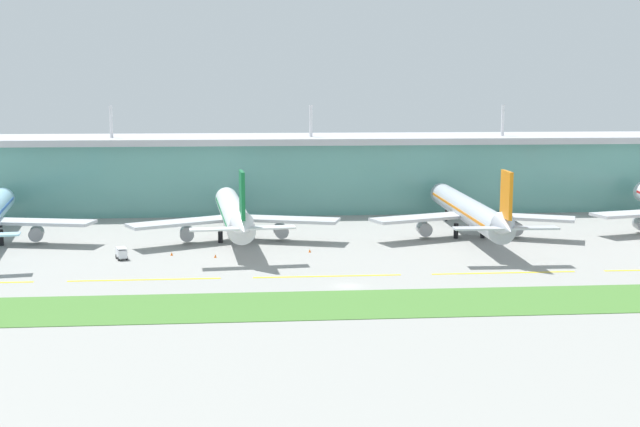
# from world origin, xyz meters

# --- Properties ---
(ground_plane) EXTENTS (600.00, 600.00, 0.00)m
(ground_plane) POSITION_xyz_m (0.00, 0.00, 0.00)
(ground_plane) COLOR gray
(terminal_building) EXTENTS (288.00, 34.00, 30.55)m
(terminal_building) POSITION_xyz_m (-0.00, 96.70, 10.98)
(terminal_building) COLOR #5B9E93
(terminal_building) RESTS_ON ground
(airliner_near_middle) EXTENTS (48.60, 62.16, 18.90)m
(airliner_near_middle) POSITION_xyz_m (-21.31, 45.81, 6.45)
(airliner_near_middle) COLOR silver
(airliner_near_middle) RESTS_ON ground
(airliner_far_middle) EXTENTS (48.78, 70.99, 18.90)m
(airliner_far_middle) POSITION_xyz_m (34.23, 46.27, 6.46)
(airliner_far_middle) COLOR #ADB2BC
(airliner_far_middle) RESTS_ON ground
(taxiway_stripe_mid_west) EXTENTS (28.00, 0.70, 0.04)m
(taxiway_stripe_mid_west) POSITION_xyz_m (-37.00, 7.97, 0.02)
(taxiway_stripe_mid_west) COLOR yellow
(taxiway_stripe_mid_west) RESTS_ON ground
(taxiway_stripe_centre) EXTENTS (28.00, 0.70, 0.04)m
(taxiway_stripe_centre) POSITION_xyz_m (-3.00, 7.97, 0.02)
(taxiway_stripe_centre) COLOR yellow
(taxiway_stripe_centre) RESTS_ON ground
(taxiway_stripe_mid_east) EXTENTS (28.00, 0.70, 0.04)m
(taxiway_stripe_mid_east) POSITION_xyz_m (31.00, 7.97, 0.02)
(taxiway_stripe_mid_east) COLOR yellow
(taxiway_stripe_mid_east) RESTS_ON ground
(grass_verge) EXTENTS (300.00, 18.00, 0.10)m
(grass_verge) POSITION_xyz_m (0.00, -12.52, 0.05)
(grass_verge) COLOR #477A33
(grass_verge) RESTS_ON ground
(baggage_cart) EXTENTS (2.97, 3.99, 2.48)m
(baggage_cart) POSITION_xyz_m (-44.12, 27.01, 1.26)
(baggage_cart) COLOR silver
(baggage_cart) RESTS_ON ground
(safety_cone_left_wingtip) EXTENTS (0.56, 0.56, 0.70)m
(safety_cone_left_wingtip) POSITION_xyz_m (-34.14, 30.12, 0.35)
(safety_cone_left_wingtip) COLOR orange
(safety_cone_left_wingtip) RESTS_ON ground
(safety_cone_nose_front) EXTENTS (0.56, 0.56, 0.70)m
(safety_cone_nose_front) POSITION_xyz_m (-24.82, 27.17, 0.35)
(safety_cone_nose_front) COLOR orange
(safety_cone_nose_front) RESTS_ON ground
(safety_cone_right_wingtip) EXTENTS (0.56, 0.56, 0.70)m
(safety_cone_right_wingtip) POSITION_xyz_m (-4.68, 31.13, 0.35)
(safety_cone_right_wingtip) COLOR orange
(safety_cone_right_wingtip) RESTS_ON ground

